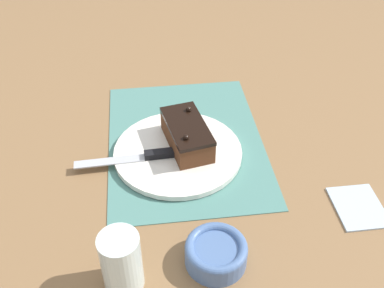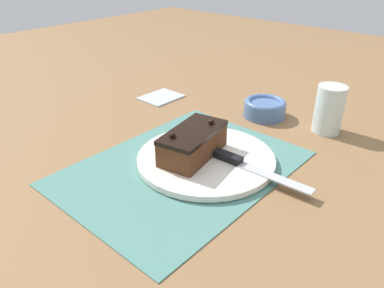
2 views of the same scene
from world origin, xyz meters
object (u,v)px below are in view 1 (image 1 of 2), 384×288
object	(u,v)px
cake_plate	(178,152)
chocolate_cake	(187,134)
serving_knife	(144,156)
drinking_glass	(121,262)
small_bowl	(216,252)

from	to	relation	value
cake_plate	chocolate_cake	bearing A→B (deg)	123.66
cake_plate	serving_knife	bearing A→B (deg)	-76.81
drinking_glass	small_bowl	xyz separation A→B (m)	(-0.02, 0.15, -0.03)
cake_plate	small_bowl	bearing A→B (deg)	7.55
serving_knife	small_bowl	distance (m)	0.28
chocolate_cake	cake_plate	bearing A→B (deg)	-56.34
drinking_glass	small_bowl	world-z (taller)	drinking_glass
chocolate_cake	drinking_glass	world-z (taller)	drinking_glass
chocolate_cake	drinking_glass	bearing A→B (deg)	-24.04
cake_plate	small_bowl	distance (m)	0.28
cake_plate	small_bowl	xyz separation A→B (m)	(0.28, 0.04, 0.01)
cake_plate	serving_knife	distance (m)	0.08
small_bowl	serving_knife	bearing A→B (deg)	-156.95
chocolate_cake	small_bowl	bearing A→B (deg)	2.75
serving_knife	drinking_glass	distance (m)	0.29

